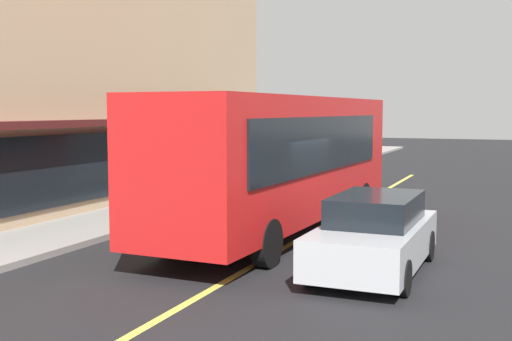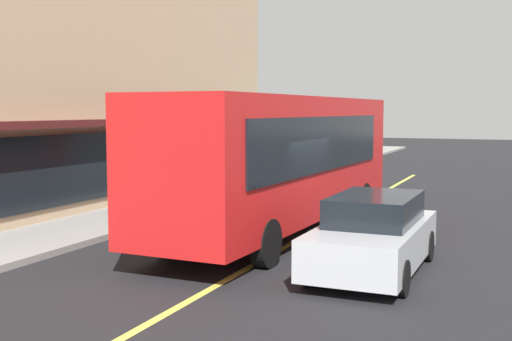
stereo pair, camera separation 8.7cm
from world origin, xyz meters
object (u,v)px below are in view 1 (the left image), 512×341
object	(u,v)px
traffic_light	(253,126)
car_teal	(314,169)
bus	(283,157)
car_silver	(375,235)

from	to	relation	value
traffic_light	car_teal	distance (m)	3.19
bus	car_teal	distance (m)	10.37
bus	traffic_light	bearing A→B (deg)	27.59
traffic_light	car_teal	size ratio (longest dim) A/B	0.73
bus	car_silver	world-z (taller)	bus
bus	car_silver	xyz separation A→B (m)	(-3.12, -3.08, -1.24)
bus	car_silver	distance (m)	4.56
bus	car_silver	bearing A→B (deg)	-135.31
bus	car_teal	size ratio (longest dim) A/B	2.57
car_teal	traffic_light	bearing A→B (deg)	129.38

